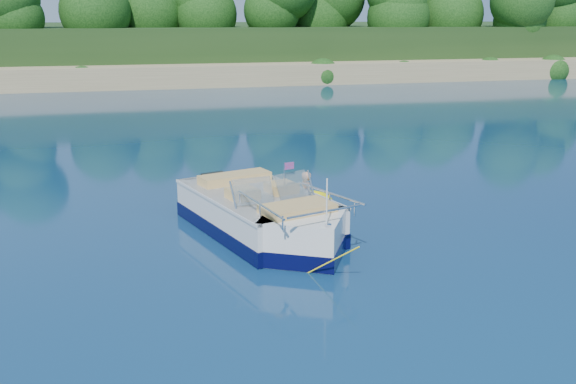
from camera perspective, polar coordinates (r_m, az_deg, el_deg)
name	(u,v)px	position (r m, az deg, el deg)	size (l,w,h in m)	color
ground	(401,269)	(13.00, 9.99, -6.78)	(160.00, 160.00, 0.00)	#091D43
shoreline	(170,52)	(74.99, -10.46, 12.14)	(170.00, 59.00, 6.00)	#917E54
treeline	(188,7)	(52.22, -8.85, 15.94)	(150.00, 7.12, 8.19)	black
motorboat	(266,219)	(14.56, -1.99, -2.38)	(3.41, 6.18, 2.12)	silver
tow_tube	(306,202)	(17.00, 1.65, -0.88)	(1.76, 1.76, 0.37)	#FAE700
boy	(306,205)	(17.09, 1.59, -1.13)	(0.52, 0.34, 1.44)	tan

